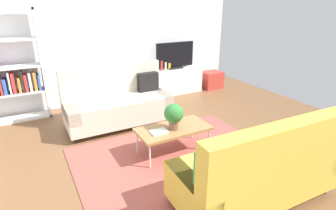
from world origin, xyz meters
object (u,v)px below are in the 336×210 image
object	(u,v)px
coffee_table	(173,129)
bottle_0	(161,66)
bookshelf	(11,72)
vase_0	(152,67)
table_book_0	(159,132)
bottle_1	(165,66)
bottle_2	(169,66)
couch_green	(258,170)
couch_beige	(118,102)
tv	(175,56)
tv_console	(174,81)
potted_plant	(174,115)
storage_trunk	(212,80)

from	to	relation	value
coffee_table	bottle_0	xyz separation A→B (m)	(1.08, 2.48, 0.37)
bookshelf	vase_0	world-z (taller)	bookshelf
table_book_0	vase_0	world-z (taller)	vase_0
bottle_1	bottle_2	xyz separation A→B (m)	(0.10, 0.00, -0.02)
table_book_0	bottle_2	world-z (taller)	bottle_2
couch_green	bookshelf	xyz separation A→B (m)	(-2.33, 3.96, 0.52)
couch_beige	bottle_2	bearing A→B (deg)	-147.37
tv	bottle_0	size ratio (longest dim) A/B	4.23
couch_beige	bookshelf	size ratio (longest dim) A/B	0.91
tv_console	couch_green	bearing A→B (deg)	-106.64
coffee_table	bottle_2	bearing A→B (deg)	62.47
couch_green	table_book_0	world-z (taller)	couch_green
table_book_0	bottle_2	distance (m)	2.98
bookshelf	table_book_0	bearing A→B (deg)	-55.39
vase_0	potted_plant	bearing A→B (deg)	-108.97
potted_plant	bottle_2	world-z (taller)	potted_plant
coffee_table	potted_plant	xyz separation A→B (m)	(-0.01, -0.04, 0.26)
couch_green	bottle_1	world-z (taller)	couch_green
bottle_0	bottle_1	xyz separation A→B (m)	(0.11, 0.00, -0.02)
bottle_2	vase_0	bearing A→B (deg)	167.65
bottle_0	bottle_2	distance (m)	0.22
vase_0	couch_beige	bearing A→B (deg)	-137.79
tv	potted_plant	size ratio (longest dim) A/B	2.53
bookshelf	storage_trunk	xyz separation A→B (m)	(4.61, -0.12, -0.74)
table_book_0	couch_green	bearing A→B (deg)	-68.32
potted_plant	bottle_0	size ratio (longest dim) A/B	1.67
couch_beige	bookshelf	world-z (taller)	bookshelf
storage_trunk	potted_plant	distance (m)	3.59
storage_trunk	vase_0	distance (m)	1.76
potted_plant	table_book_0	distance (m)	0.33
tv	table_book_0	world-z (taller)	tv
bottle_2	bottle_0	bearing A→B (deg)	180.00
tv	storage_trunk	size ratio (longest dim) A/B	1.92
vase_0	tv_console	bearing A→B (deg)	-4.93
table_book_0	vase_0	distance (m)	2.87
bottle_1	vase_0	bearing A→B (deg)	163.66
bottle_1	storage_trunk	bearing A→B (deg)	-2.50
couch_beige	coffee_table	xyz separation A→B (m)	(0.39, -1.42, -0.05)
couch_green	bookshelf	distance (m)	4.62
coffee_table	tv	world-z (taller)	tv
table_book_0	bottle_0	distance (m)	2.88
couch_green	bottle_0	bearing A→B (deg)	80.58
storage_trunk	vase_0	bearing A→B (deg)	174.90
coffee_table	tv_console	size ratio (longest dim) A/B	0.79
couch_green	bottle_0	size ratio (longest dim) A/B	8.17
couch_beige	bottle_2	xyz separation A→B (m)	(1.68, 1.06, 0.28)
bookshelf	table_book_0	xyz separation A→B (m)	(1.78, -2.58, -0.53)
coffee_table	storage_trunk	xyz separation A→B (m)	(2.56, 2.42, -0.17)
tv	vase_0	distance (m)	0.63
table_book_0	bottle_0	xyz separation A→B (m)	(1.34, 2.52, 0.33)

